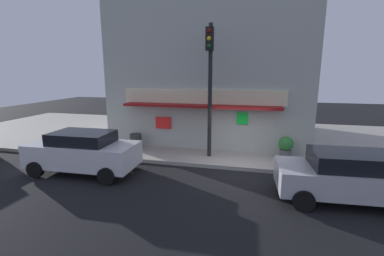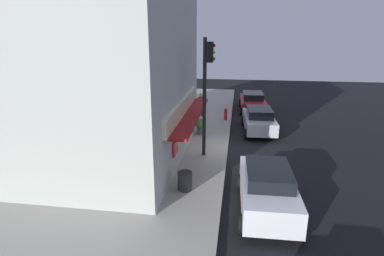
{
  "view_description": "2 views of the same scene",
  "coord_description": "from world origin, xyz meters",
  "views": [
    {
      "loc": [
        0.63,
        -10.51,
        3.97
      ],
      "look_at": [
        -2.16,
        1.06,
        1.48
      ],
      "focal_mm": 24.93,
      "sensor_mm": 36.0,
      "label": 1
    },
    {
      "loc": [
        -16.26,
        -0.43,
        6.15
      ],
      "look_at": [
        -1.49,
        1.79,
        1.62
      ],
      "focal_mm": 29.09,
      "sensor_mm": 36.0,
      "label": 2
    }
  ],
  "objects": [
    {
      "name": "traffic_light",
      "position": [
        -1.37,
        1.1,
        3.88
      ],
      "size": [
        0.32,
        0.58,
        5.85
      ],
      "color": "black",
      "rests_on": "sidewalk"
    },
    {
      "name": "potted_plant_by_doorway",
      "position": [
        -3.64,
        2.97,
        0.66
      ],
      "size": [
        0.51,
        0.51,
        0.89
      ],
      "color": "gray",
      "rests_on": "sidewalk"
    },
    {
      "name": "pedestrian",
      "position": [
        6.65,
        2.36,
        1.1
      ],
      "size": [
        0.54,
        0.49,
        1.71
      ],
      "color": "navy",
      "rests_on": "sidewalk"
    },
    {
      "name": "trash_can",
      "position": [
        -5.2,
        1.52,
        0.54
      ],
      "size": [
        0.58,
        0.58,
        0.76
      ],
      "primitive_type": "cylinder",
      "color": "#2D2D2D",
      "rests_on": "sidewalk"
    },
    {
      "name": "parked_car_silver",
      "position": [
        3.57,
        -1.83,
        0.82
      ],
      "size": [
        4.42,
        2.25,
        1.59
      ],
      "color": "#B7B7BC",
      "rests_on": "ground_plane"
    },
    {
      "name": "ground_plane",
      "position": [
        0.0,
        0.0,
        0.0
      ],
      "size": [
        55.94,
        55.94,
        0.0
      ],
      "primitive_type": "plane",
      "color": "black"
    },
    {
      "name": "fire_hydrant",
      "position": [
        5.63,
        0.4,
        0.58
      ],
      "size": [
        0.48,
        0.24,
        0.87
      ],
      "color": "red",
      "rests_on": "sidewalk"
    },
    {
      "name": "parked_car_red",
      "position": [
        9.52,
        -1.64,
        0.8
      ],
      "size": [
        4.49,
        2.25,
        1.52
      ],
      "color": "#AD1E1E",
      "rests_on": "ground_plane"
    },
    {
      "name": "corner_building",
      "position": [
        -1.95,
        6.17,
        4.12
      ],
      "size": [
        10.44,
        8.8,
        7.91
      ],
      "color": "#ADB2A8",
      "rests_on": "sidewalk"
    },
    {
      "name": "potted_plant_by_window",
      "position": [
        2.03,
        1.76,
        0.7
      ],
      "size": [
        0.66,
        0.66,
        0.98
      ],
      "color": "#59595B",
      "rests_on": "sidewalk"
    },
    {
      "name": "sidewalk",
      "position": [
        0.0,
        5.43,
        0.08
      ],
      "size": [
        37.29,
        10.85,
        0.16
      ],
      "primitive_type": "cube",
      "color": "#A39E93",
      "rests_on": "ground_plane"
    },
    {
      "name": "parked_car_white",
      "position": [
        -5.99,
        -1.6,
        0.87
      ],
      "size": [
        4.32,
        2.13,
        1.67
      ],
      "color": "silver",
      "rests_on": "ground_plane"
    }
  ]
}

